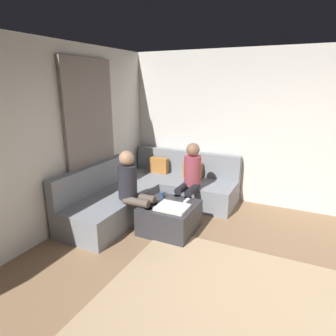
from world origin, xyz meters
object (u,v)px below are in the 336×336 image
object	(u,v)px
ottoman	(170,217)
sectional_couch	(151,192)
game_remote	(187,200)
coffee_mug	(162,195)
person_on_couch_side	(133,188)
person_on_couch_back	(190,176)

from	to	relation	value
ottoman	sectional_couch	bearing A→B (deg)	136.51
game_remote	coffee_mug	bearing A→B (deg)	-174.29
person_on_couch_side	person_on_couch_back	bearing A→B (deg)	146.60
person_on_couch_back	person_on_couch_side	xyz separation A→B (m)	(-0.56, -0.85, 0.00)
coffee_mug	person_on_couch_back	bearing A→B (deg)	61.70
sectional_couch	person_on_couch_back	bearing A→B (deg)	4.45
coffee_mug	person_on_couch_back	world-z (taller)	person_on_couch_back
sectional_couch	person_on_couch_back	size ratio (longest dim) A/B	2.12
sectional_couch	game_remote	size ratio (longest dim) A/B	17.00
ottoman	coffee_mug	bearing A→B (deg)	140.71
coffee_mug	ottoman	bearing A→B (deg)	-39.29
sectional_couch	coffee_mug	bearing A→B (deg)	-45.40
game_remote	person_on_couch_back	world-z (taller)	person_on_couch_back
sectional_couch	coffee_mug	world-z (taller)	sectional_couch
sectional_couch	ottoman	xyz separation A→B (m)	(0.66, -0.62, -0.07)
person_on_couch_back	game_remote	bearing A→B (deg)	105.87
sectional_couch	person_on_couch_side	bearing A→B (deg)	-79.47
game_remote	person_on_couch_side	xyz separation A→B (m)	(-0.69, -0.39, 0.23)
coffee_mug	game_remote	distance (m)	0.40
coffee_mug	person_on_couch_side	size ratio (longest dim) A/B	0.08
game_remote	person_on_couch_back	bearing A→B (deg)	105.87
sectional_couch	game_remote	distance (m)	0.94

